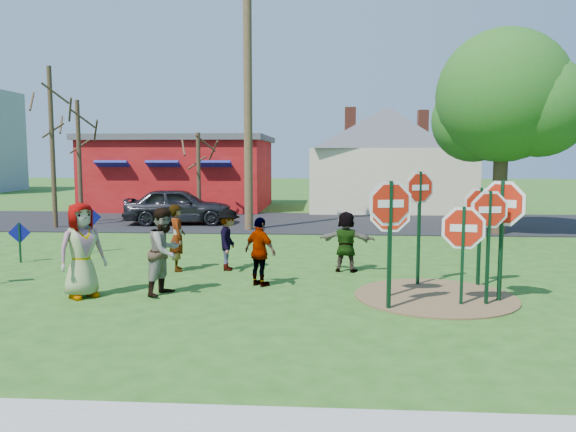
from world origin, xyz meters
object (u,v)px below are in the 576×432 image
stop_sign_a (390,216)px  person_a (82,250)px  stop_sign_b (420,199)px  person_b (177,238)px  stop_sign_d (480,213)px  leafy_tree (506,103)px  suv (179,206)px  utility_pole (248,86)px  stop_sign_c (489,221)px

stop_sign_a → person_a: (-6.00, 0.50, -0.79)m
stop_sign_b → person_b: bearing=142.2°
stop_sign_a → person_a: size_ratio=1.32×
stop_sign_d → leafy_tree: bearing=56.9°
stop_sign_d → suv: 13.97m
stop_sign_a → stop_sign_d: bearing=27.1°
person_b → utility_pole: bearing=-25.0°
stop_sign_c → stop_sign_b: bearing=113.7°
utility_pole → stop_sign_b: bearing=-60.7°
stop_sign_c → leafy_tree: leafy_tree is taller
leafy_tree → stop_sign_b: bearing=-117.4°
stop_sign_c → stop_sign_d: stop_sign_c is taller
person_b → suv: person_b is taller
stop_sign_c → person_b: bearing=148.3°
stop_sign_b → suv: (-8.06, 10.36, -1.12)m
stop_sign_b → utility_pole: (-4.94, 8.82, 3.51)m
stop_sign_d → suv: size_ratio=0.52×
stop_sign_b → suv: size_ratio=0.60×
stop_sign_c → stop_sign_d: 1.64m
person_a → utility_pole: 11.41m
stop_sign_b → person_b: (-5.65, 1.20, -1.08)m
stop_sign_c → utility_pole: utility_pole is taller
stop_sign_a → utility_pole: size_ratio=0.25×
stop_sign_d → utility_pole: utility_pole is taller
stop_sign_d → person_b: stop_sign_d is taller
leafy_tree → suv: bearing=170.4°
stop_sign_c → person_b: 7.28m
stop_sign_a → stop_sign_c: bearing=-3.9°
stop_sign_a → suv: size_ratio=0.58×
stop_sign_c → stop_sign_a: bearing=-176.4°
suv → leafy_tree: (12.34, -2.10, 3.89)m
person_b → suv: 9.47m
utility_pole → person_a: bearing=-100.4°
stop_sign_a → stop_sign_c: 1.92m
stop_sign_d → leafy_tree: size_ratio=0.31×
stop_sign_a → person_b: (-4.80, 3.22, -0.92)m
utility_pole → leafy_tree: 9.27m
stop_sign_d → person_b: (-6.94, 1.19, -0.79)m
person_a → suv: bearing=48.0°
person_a → utility_pole: (1.91, 10.33, 4.46)m
person_a → person_b: person_a is taller
stop_sign_d → stop_sign_b: bearing=167.5°
utility_pole → leafy_tree: bearing=-3.5°
stop_sign_b → person_a: bearing=166.7°
stop_sign_b → stop_sign_d: 1.33m
person_a → suv: size_ratio=0.44×
person_b → utility_pole: utility_pole is taller
stop_sign_c → stop_sign_d: bearing=71.6°
stop_sign_b → leafy_tree: size_ratio=0.36×
stop_sign_b → stop_sign_a: bearing=-138.7°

